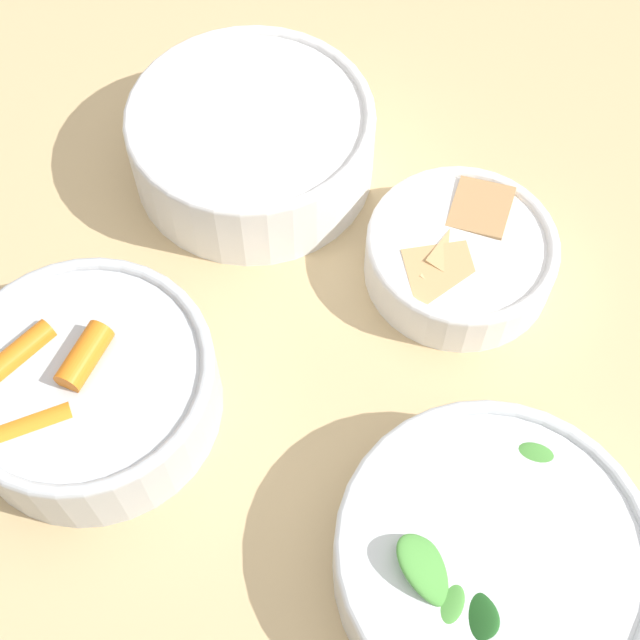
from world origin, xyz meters
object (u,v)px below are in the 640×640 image
Objects in this scene: bowl_greens at (492,558)px; bowl_beans_hotdog at (252,143)px; bowl_carrots at (87,386)px; bowl_cookies at (461,254)px.

bowl_greens reaches higher than bowl_beans_hotdog.
bowl_greens is at bearing -89.36° from bowl_carrots.
bowl_carrots is at bearing 137.87° from bowl_cookies.
bowl_carrots is 0.90× the size of bowl_beans_hotdog.
bowl_greens is 0.38m from bowl_beans_hotdog.
bowl_cookies is (0.22, -0.20, -0.01)m from bowl_carrots.
bowl_greens reaches higher than bowl_carrots.
bowl_carrots is at bearing 90.64° from bowl_greens.
bowl_cookies is (-0.03, -0.19, -0.01)m from bowl_beans_hotdog.
bowl_greens reaches higher than bowl_cookies.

